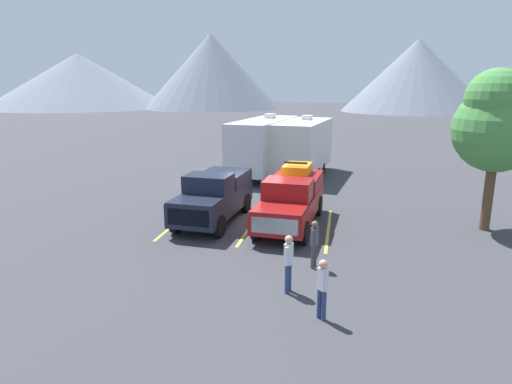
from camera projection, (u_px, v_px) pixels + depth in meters
ground_plane at (256, 218)px, 19.88m from camera, size 240.00×240.00×0.00m
pickup_truck_a at (214, 196)px, 19.25m from camera, size 2.47×5.44×2.20m
pickup_truck_b at (291, 198)px, 18.75m from camera, size 2.51×5.90×2.59m
lot_stripe_a at (179, 220)px, 19.60m from camera, size 0.12×5.50×0.01m
lot_stripe_b at (251, 224)px, 18.99m from camera, size 0.12×5.50×0.01m
lot_stripe_c at (328, 229)px, 18.37m from camera, size 0.12×5.50×0.01m
camper_trailer_a at (264, 144)px, 28.80m from camera, size 3.64×9.23×3.92m
camper_trailer_b at (303, 145)px, 28.39m from camera, size 3.50×8.10×3.85m
person_a at (322, 285)px, 11.19m from camera, size 0.31×0.30×1.64m
person_b at (288, 260)px, 12.64m from camera, size 0.26×0.38×1.74m
person_c at (314, 241)px, 14.37m from camera, size 0.26×0.34×1.61m
tree_a at (497, 123)px, 17.25m from camera, size 3.37×3.37×6.50m
mountain_ridge at (276, 79)px, 100.32m from camera, size 163.89×50.61×16.97m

